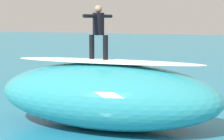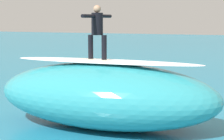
# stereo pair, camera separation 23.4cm
# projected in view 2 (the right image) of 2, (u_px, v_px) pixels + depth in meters

# --- Properties ---
(ground_plane) EXTENTS (120.00, 120.00, 0.00)m
(ground_plane) POSITION_uv_depth(u_px,v_px,m) (131.00, 104.00, 13.48)
(ground_plane) COLOR teal
(wave_crest) EXTENTS (6.83, 3.23, 1.92)m
(wave_crest) POSITION_uv_depth(u_px,v_px,m) (105.00, 95.00, 10.57)
(wave_crest) COLOR teal
(wave_crest) RESTS_ON ground_plane
(wave_foam_lip) EXTENTS (5.76, 1.23, 0.08)m
(wave_foam_lip) POSITION_uv_depth(u_px,v_px,m) (104.00, 61.00, 10.43)
(wave_foam_lip) COLOR white
(wave_foam_lip) RESTS_ON wave_crest
(surfboard_riding) EXTENTS (1.98, 0.82, 0.10)m
(surfboard_riding) POSITION_uv_depth(u_px,v_px,m) (97.00, 61.00, 10.50)
(surfboard_riding) COLOR #EAE5C6
(surfboard_riding) RESTS_ON wave_crest
(surfer_riding) EXTENTS (0.61, 1.47, 1.56)m
(surfer_riding) POSITION_uv_depth(u_px,v_px,m) (97.00, 28.00, 10.36)
(surfer_riding) COLOR black
(surfer_riding) RESTS_ON surfboard_riding
(surfboard_paddling) EXTENTS (2.46, 1.45, 0.09)m
(surfboard_paddling) POSITION_uv_depth(u_px,v_px,m) (123.00, 97.00, 14.58)
(surfboard_paddling) COLOR silver
(surfboard_paddling) RESTS_ON ground_plane
(surfer_paddling) EXTENTS (1.51, 0.80, 0.28)m
(surfer_paddling) POSITION_uv_depth(u_px,v_px,m) (120.00, 92.00, 14.64)
(surfer_paddling) COLOR black
(surfer_paddling) RESTS_ON surfboard_paddling
(foam_patch_near) EXTENTS (0.79, 0.79, 0.08)m
(foam_patch_near) POSITION_uv_depth(u_px,v_px,m) (93.00, 89.00, 16.23)
(foam_patch_near) COLOR white
(foam_patch_near) RESTS_ON ground_plane
(foam_patch_mid) EXTENTS (0.88, 0.92, 0.16)m
(foam_patch_mid) POSITION_uv_depth(u_px,v_px,m) (203.00, 110.00, 12.36)
(foam_patch_mid) COLOR white
(foam_patch_mid) RESTS_ON ground_plane
(foam_patch_far) EXTENTS (0.49, 0.72, 0.12)m
(foam_patch_far) POSITION_uv_depth(u_px,v_px,m) (84.00, 110.00, 12.41)
(foam_patch_far) COLOR white
(foam_patch_far) RESTS_ON ground_plane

